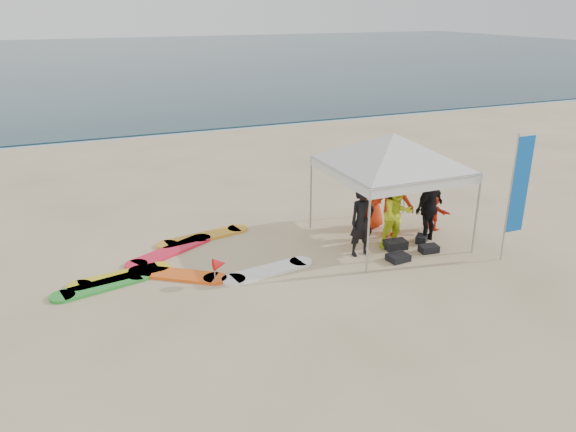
# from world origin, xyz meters

# --- Properties ---
(ground) EXTENTS (120.00, 120.00, 0.00)m
(ground) POSITION_xyz_m (0.00, 0.00, 0.00)
(ground) COLOR beige
(ground) RESTS_ON ground
(ocean) EXTENTS (160.00, 84.00, 0.08)m
(ocean) POSITION_xyz_m (0.00, 60.00, 0.04)
(ocean) COLOR #0C2633
(ocean) RESTS_ON ground
(shoreline_foam) EXTENTS (160.00, 1.20, 0.01)m
(shoreline_foam) POSITION_xyz_m (0.00, 18.20, 0.00)
(shoreline_foam) COLOR silver
(shoreline_foam) RESTS_ON ground
(person_black_a) EXTENTS (0.64, 0.42, 1.75)m
(person_black_a) POSITION_xyz_m (2.22, 2.33, 0.88)
(person_black_a) COLOR black
(person_black_a) RESTS_ON ground
(person_yellow) EXTENTS (0.87, 0.69, 1.77)m
(person_yellow) POSITION_xyz_m (3.28, 2.38, 0.88)
(person_yellow) COLOR #E0F322
(person_yellow) RESTS_ON ground
(person_orange_a) EXTENTS (1.43, 1.11, 1.95)m
(person_orange_a) POSITION_xyz_m (3.55, 3.09, 0.98)
(person_orange_a) COLOR red
(person_orange_a) RESTS_ON ground
(person_black_b) EXTENTS (1.18, 0.80, 1.86)m
(person_black_b) POSITION_xyz_m (4.28, 2.45, 0.93)
(person_black_b) COLOR black
(person_black_b) RESTS_ON ground
(person_orange_b) EXTENTS (1.00, 0.75, 1.86)m
(person_orange_b) POSITION_xyz_m (3.38, 3.80, 0.93)
(person_orange_b) COLOR #EE3E15
(person_orange_b) RESTS_ON ground
(person_seated) EXTENTS (0.61, 0.97, 0.99)m
(person_seated) POSITION_xyz_m (4.90, 3.03, 0.50)
(person_seated) COLOR red
(person_seated) RESTS_ON ground
(canopy_tent) EXTENTS (4.33, 4.33, 3.27)m
(canopy_tent) POSITION_xyz_m (3.36, 2.89, 2.85)
(canopy_tent) COLOR #A5A5A8
(canopy_tent) RESTS_ON ground
(feather_flag) EXTENTS (0.53, 0.04, 3.13)m
(feather_flag) POSITION_xyz_m (5.46, 0.72, 1.84)
(feather_flag) COLOR #A5A5A8
(feather_flag) RESTS_ON ground
(marker_pennant) EXTENTS (0.28, 0.28, 0.64)m
(marker_pennant) POSITION_xyz_m (-1.45, 2.15, 0.49)
(marker_pennant) COLOR #A5A5A8
(marker_pennant) RESTS_ON ground
(gear_pile) EXTENTS (1.68, 1.16, 0.22)m
(gear_pile) POSITION_xyz_m (3.40, 2.03, 0.10)
(gear_pile) COLOR black
(gear_pile) RESTS_ON ground
(surfboard_spread) EXTENTS (5.45, 3.41, 0.07)m
(surfboard_spread) POSITION_xyz_m (-2.14, 3.50, 0.03)
(surfboard_spread) COLOR white
(surfboard_spread) RESTS_ON ground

